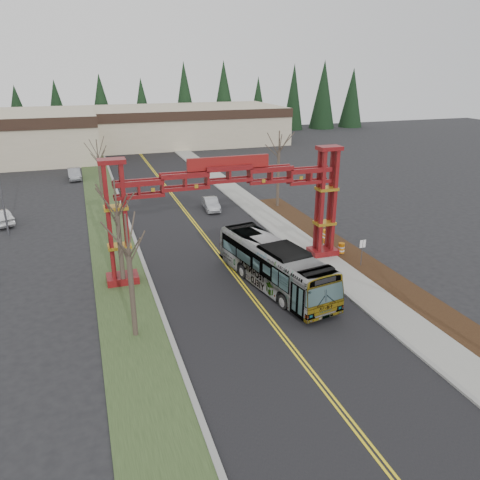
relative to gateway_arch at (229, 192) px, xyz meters
name	(u,v)px	position (x,y,z in m)	size (l,w,h in m)	color
ground	(356,430)	(0.00, -18.00, -5.98)	(200.00, 200.00, 0.00)	black
road	(206,238)	(0.00, 7.00, -5.97)	(12.00, 110.00, 0.02)	black
lane_line_left	(205,238)	(-0.12, 7.00, -5.96)	(0.12, 100.00, 0.01)	yellow
lane_line_right	(207,238)	(0.12, 7.00, -5.96)	(0.12, 100.00, 0.01)	yellow
curb_right	(269,230)	(6.15, 7.00, -5.91)	(0.30, 110.00, 0.15)	gray
sidewalk_right	(283,228)	(7.60, 7.00, -5.91)	(2.60, 110.00, 0.14)	gray
landscape_strip	(407,293)	(10.20, -8.00, -5.92)	(2.60, 50.00, 0.12)	black
grass_median	(115,248)	(-8.00, 7.00, -5.94)	(4.00, 110.00, 0.08)	#2F4020
curb_left	(137,245)	(-6.15, 7.00, -5.91)	(0.30, 110.00, 0.15)	gray
gateway_arch	(229,192)	(0.00, 0.00, 0.00)	(18.20, 1.60, 8.90)	#570B11
retail_building_east	(183,125)	(10.00, 61.95, -2.47)	(38.00, 20.30, 7.00)	#B6AA8B
conifer_treeline	(125,106)	(0.25, 74.00, 0.50)	(116.10, 5.60, 13.00)	black
transit_bus	(274,265)	(2.00, -4.00, -4.36)	(2.73, 11.67, 3.25)	#ADB0B5
silver_sedan	(211,204)	(2.77, 15.32, -5.31)	(1.42, 4.06, 1.34)	#A5A8AD
parked_car_far_a	(74,174)	(-11.00, 35.16, -5.23)	(1.60, 4.59, 1.51)	gray
bare_tree_median_near	(128,250)	(-8.00, -7.39, -0.65)	(2.97, 2.97, 7.33)	#382D26
bare_tree_median_mid	(117,212)	(-8.00, -0.61, -0.53)	(3.30, 3.30, 7.66)	#382D26
bare_tree_median_far	(98,156)	(-8.00, 25.46, -1.29)	(2.88, 2.88, 6.62)	#382D26
bare_tree_right_far	(279,151)	(10.00, 14.13, 0.13)	(3.15, 3.15, 8.24)	#382D26
street_sign	(362,248)	(9.69, -3.03, -4.41)	(0.50, 0.06, 2.19)	#3F3F44
barrel_south	(341,249)	(9.56, -0.29, -5.50)	(0.52, 0.52, 0.97)	orange
barrel_mid	(326,246)	(8.70, 0.70, -5.48)	(0.54, 0.54, 1.00)	orange
barrel_north	(326,235)	(9.89, 2.96, -5.48)	(0.55, 0.55, 1.01)	orange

